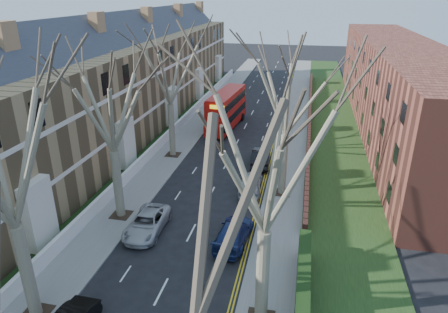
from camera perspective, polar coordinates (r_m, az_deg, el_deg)
The scene contains 15 objects.
pavement_left at distance 50.77m, azimuth -3.63°, elevation 4.88°, with size 3.00×102.00×0.12m, color slate.
pavement_right at distance 49.07m, azimuth 10.05°, elevation 3.93°, with size 3.00×102.00×0.12m, color slate.
terrace_left at distance 44.90m, azimuth -16.14°, elevation 8.90°, with size 9.70×78.00×13.60m.
flats_right at distance 52.67m, azimuth 23.32°, elevation 9.29°, with size 13.97×54.00×10.00m.
front_wall_left at distance 43.89m, azimuth -8.48°, elevation 2.53°, with size 0.30×78.00×1.00m.
grass_verge_right at distance 49.15m, azimuth 15.30°, elevation 3.60°, with size 6.00×102.00×0.06m.
tree_left_far at distance 27.52m, azimuth -16.32°, elevation 8.50°, with size 10.15×10.15×14.22m.
tree_left_dist at distance 38.24m, azimuth -8.00°, elevation 13.45°, with size 10.50×10.50×14.71m.
tree_right_mid at distance 16.72m, azimuth 6.38°, elevation 1.46°, with size 10.50×10.50×14.71m.
tree_right_far at distance 30.24m, azimuth 9.17°, elevation 10.34°, with size 10.15×10.15×14.22m.
double_decker_bus at distance 48.38m, azimuth 0.37°, elevation 6.56°, with size 3.25×10.41×4.31m.
car_left_far at distance 28.46m, azimuth -10.95°, elevation -9.32°, with size 2.25×4.87×1.35m, color #ABACB0.
car_right_near at distance 26.88m, azimuth 1.39°, elevation -10.88°, with size 1.99×4.89×1.42m, color navy.
car_right_mid at distance 33.28m, azimuth 3.82°, elevation -3.77°, with size 1.80×4.48×1.53m, color #9EA1A6.
car_right_far at distance 38.36m, azimuth 5.30°, elevation -0.07°, with size 1.66×4.77×1.57m, color black.
Camera 1 is at (7.08, -7.54, 15.58)m, focal length 32.00 mm.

